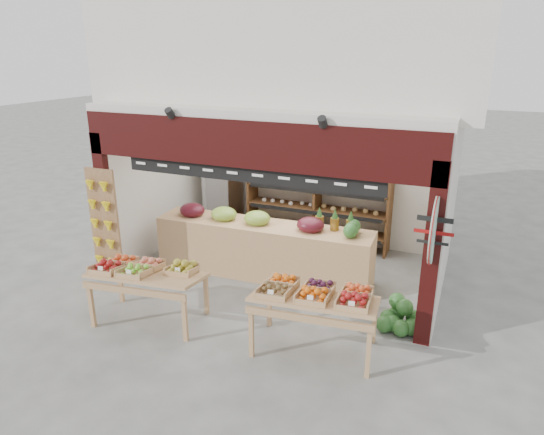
{
  "coord_description": "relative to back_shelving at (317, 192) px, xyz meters",
  "views": [
    {
      "loc": [
        3.11,
        -7.36,
        3.95
      ],
      "look_at": [
        0.07,
        -0.2,
        1.25
      ],
      "focal_mm": 32.0,
      "sensor_mm": 36.0,
      "label": 1
    }
  ],
  "objects": [
    {
      "name": "cardboard_stack",
      "position": [
        -1.13,
        -1.38,
        -0.94
      ],
      "size": [
        0.98,
        0.74,
        0.6
      ],
      "color": "silver",
      "rests_on": "ground"
    },
    {
      "name": "shop_structure",
      "position": [
        -0.2,
        -0.31,
        2.76
      ],
      "size": [
        6.36,
        5.12,
        5.4
      ],
      "color": "silver",
      "rests_on": "ground"
    },
    {
      "name": "gift_sign",
      "position": [
        2.55,
        -3.07,
        0.59
      ],
      "size": [
        0.04,
        0.93,
        0.92
      ],
      "color": "#C3F5D6",
      "rests_on": "ground"
    },
    {
      "name": "refrigerator",
      "position": [
        -2.13,
        -0.08,
        -0.23
      ],
      "size": [
        0.85,
        0.85,
        1.87
      ],
      "primitive_type": "cube",
      "rotation": [
        0.0,
        0.0,
        -0.18
      ],
      "color": "#B8BABF",
      "rests_on": "ground"
    },
    {
      "name": "watermelon_pile",
      "position": [
        2.21,
        -2.72,
        -0.99
      ],
      "size": [
        0.68,
        0.63,
        0.48
      ],
      "color": "#184A1C",
      "rests_on": "ground"
    },
    {
      "name": "ground",
      "position": [
        -0.2,
        -1.92,
        -1.16
      ],
      "size": [
        60.0,
        60.0,
        0.0
      ],
      "primitive_type": "plane",
      "color": "#62615D",
      "rests_on": "ground"
    },
    {
      "name": "back_shelving",
      "position": [
        0.0,
        0.0,
        0.0
      ],
      "size": [
        3.05,
        0.5,
        1.88
      ],
      "color": "brown",
      "rests_on": "ground"
    },
    {
      "name": "display_table_left",
      "position": [
        -1.47,
        -3.96,
        -0.36
      ],
      "size": [
        1.74,
        1.13,
        1.03
      ],
      "color": "tan",
      "rests_on": "ground"
    },
    {
      "name": "display_table_right",
      "position": [
        1.19,
        -3.72,
        -0.33
      ],
      "size": [
        1.76,
        1.11,
        1.06
      ],
      "color": "tan",
      "rests_on": "ground"
    },
    {
      "name": "mid_counter",
      "position": [
        -0.44,
        -1.84,
        -0.62
      ],
      "size": [
        4.0,
        0.94,
        1.23
      ],
      "color": "tan",
      "rests_on": "ground"
    },
    {
      "name": "banana_board",
      "position": [
        -2.93,
        -3.09,
        -0.05
      ],
      "size": [
        0.6,
        0.15,
        1.8
      ],
      "color": "#977044",
      "rests_on": "ground"
    }
  ]
}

